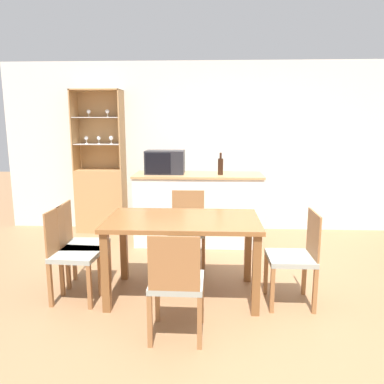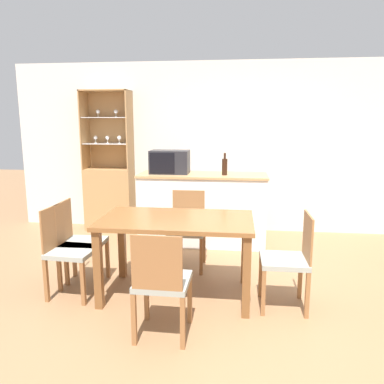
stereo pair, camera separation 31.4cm
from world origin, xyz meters
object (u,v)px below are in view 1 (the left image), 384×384
object	(u,v)px
wine_bottle	(221,166)
dining_chair_side_right_near	(295,257)
dining_chair_head_near	(176,283)
display_cabinet	(101,190)
dining_table	(183,230)
microwave	(165,162)
dining_chair_head_far	(187,229)
dining_chair_side_left_near	(72,253)
dining_chair_side_left_far	(81,245)

from	to	relation	value
wine_bottle	dining_chair_side_right_near	bearing A→B (deg)	-68.99
dining_chair_side_right_near	dining_chair_head_near	xyz separation A→B (m)	(-1.04, -0.61, 0.00)
display_cabinet	dining_table	size ratio (longest dim) A/B	1.48
wine_bottle	dining_chair_head_near	bearing A→B (deg)	-99.80
microwave	dining_chair_head_near	bearing A→B (deg)	-81.40
dining_chair_side_right_near	microwave	distance (m)	2.34
display_cabinet	wine_bottle	bearing A→B (deg)	-18.32
dining_chair_head_near	microwave	distance (m)	2.48
microwave	dining_chair_head_far	bearing A→B (deg)	-68.26
dining_chair_side_left_near	microwave	world-z (taller)	microwave
dining_table	microwave	size ratio (longest dim) A/B	2.75
dining_chair_side_right_near	dining_chair_head_far	bearing A→B (deg)	50.17
dining_chair_side_left_far	dining_chair_side_left_near	distance (m)	0.24
dining_table	wine_bottle	bearing A→B (deg)	75.75
display_cabinet	dining_chair_side_right_near	size ratio (longest dim) A/B	2.43
dining_chair_side_right_near	dining_chair_head_far	xyz separation A→B (m)	(-1.04, 0.86, 0.00)
dining_chair_side_right_near	dining_chair_side_left_far	world-z (taller)	same
dining_chair_side_right_near	dining_chair_side_left_near	world-z (taller)	same
dining_chair_side_right_near	wine_bottle	size ratio (longest dim) A/B	2.97
dining_chair_head_far	wine_bottle	xyz separation A→B (m)	(0.39, 0.82, 0.63)
dining_chair_head_near	microwave	world-z (taller)	microwave
dining_table	dining_chair_side_left_near	distance (m)	1.07
dining_table	microwave	world-z (taller)	microwave
dining_chair_side_left_near	wine_bottle	bearing A→B (deg)	143.45
dining_chair_head_near	dining_chair_head_far	bearing A→B (deg)	90.94
dining_chair_side_right_near	dining_chair_side_left_near	xyz separation A→B (m)	(-2.08, 0.00, 0.00)
dining_table	dining_chair_head_far	world-z (taller)	dining_chair_head_far
dining_chair_head_near	wine_bottle	distance (m)	2.40
dining_chair_head_far	microwave	xyz separation A→B (m)	(-0.36, 0.90, 0.67)
display_cabinet	dining_chair_head_far	xyz separation A→B (m)	(1.41, -1.41, -0.18)
display_cabinet	dining_chair_side_right_near	world-z (taller)	display_cabinet
dining_chair_side_right_near	dining_chair_side_left_far	distance (m)	2.09
display_cabinet	dining_table	bearing A→B (deg)	-56.79
microwave	dining_chair_side_right_near	bearing A→B (deg)	-51.50
dining_chair_side_right_near	dining_chair_head_far	size ratio (longest dim) A/B	1.00
dining_chair_side_left_near	wine_bottle	size ratio (longest dim) A/B	2.97
microwave	wine_bottle	bearing A→B (deg)	-6.03
dining_chair_side_left_far	dining_chair_side_left_near	size ratio (longest dim) A/B	1.00
dining_chair_side_left_far	dining_chair_side_left_near	xyz separation A→B (m)	(0.00, -0.24, 0.00)
display_cabinet	dining_chair_head_far	bearing A→B (deg)	-45.18
dining_chair_side_left_far	microwave	bearing A→B (deg)	154.03
dining_table	dining_chair_side_left_near	world-z (taller)	dining_chair_side_left_near
display_cabinet	dining_chair_side_left_near	bearing A→B (deg)	-80.78
dining_chair_side_right_near	microwave	xyz separation A→B (m)	(-1.40, 1.76, 0.67)
dining_table	wine_bottle	size ratio (longest dim) A/B	4.87
dining_chair_side_right_near	wine_bottle	xyz separation A→B (m)	(-0.64, 1.68, 0.63)
dining_chair_side_left_near	microwave	bearing A→B (deg)	162.82
dining_chair_head_far	wine_bottle	world-z (taller)	wine_bottle
dining_chair_side_left_far	wine_bottle	distance (m)	2.12
dining_chair_side_left_near	wine_bottle	xyz separation A→B (m)	(1.43, 1.67, 0.63)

